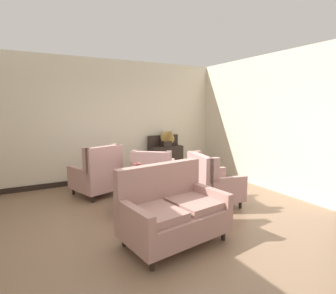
{
  "coord_description": "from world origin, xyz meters",
  "views": [
    {
      "loc": [
        -1.93,
        -3.74,
        1.84
      ],
      "look_at": [
        0.31,
        0.4,
        1.15
      ],
      "focal_mm": 28.81,
      "sensor_mm": 36.0,
      "label": 1
    }
  ],
  "objects_px": {
    "settee": "(172,212)",
    "armchair_near_window": "(153,174)",
    "armchair_foreground_right": "(98,175)",
    "side_table": "(199,172)",
    "coffee_table": "(140,189)",
    "porcelain_vase": "(138,175)",
    "gramophone": "(169,136)",
    "armchair_far_left": "(212,183)",
    "sideboard": "(166,158)"
  },
  "relations": [
    {
      "from": "settee",
      "to": "armchair_near_window",
      "type": "distance_m",
      "value": 2.15
    },
    {
      "from": "armchair_foreground_right",
      "to": "side_table",
      "type": "height_order",
      "value": "armchair_foreground_right"
    },
    {
      "from": "coffee_table",
      "to": "porcelain_vase",
      "type": "bearing_deg",
      "value": 95.99
    },
    {
      "from": "armchair_near_window",
      "to": "gramophone",
      "type": "relative_size",
      "value": 1.99
    },
    {
      "from": "armchair_far_left",
      "to": "armchair_foreground_right",
      "type": "bearing_deg",
      "value": 58.57
    },
    {
      "from": "armchair_foreground_right",
      "to": "armchair_far_left",
      "type": "bearing_deg",
      "value": 119.32
    },
    {
      "from": "side_table",
      "to": "gramophone",
      "type": "distance_m",
      "value": 1.55
    },
    {
      "from": "coffee_table",
      "to": "gramophone",
      "type": "xyz_separation_m",
      "value": [
        1.68,
        2.01,
        0.67
      ]
    },
    {
      "from": "sideboard",
      "to": "gramophone",
      "type": "distance_m",
      "value": 0.63
    },
    {
      "from": "sideboard",
      "to": "armchair_near_window",
      "type": "bearing_deg",
      "value": -127.88
    },
    {
      "from": "porcelain_vase",
      "to": "side_table",
      "type": "distance_m",
      "value": 1.81
    },
    {
      "from": "armchair_far_left",
      "to": "gramophone",
      "type": "height_order",
      "value": "gramophone"
    },
    {
      "from": "side_table",
      "to": "porcelain_vase",
      "type": "bearing_deg",
      "value": -161.46
    },
    {
      "from": "settee",
      "to": "gramophone",
      "type": "height_order",
      "value": "gramophone"
    },
    {
      "from": "gramophone",
      "to": "porcelain_vase",
      "type": "bearing_deg",
      "value": -130.65
    },
    {
      "from": "coffee_table",
      "to": "porcelain_vase",
      "type": "xyz_separation_m",
      "value": [
        -0.01,
        0.05,
        0.25
      ]
    },
    {
      "from": "settee",
      "to": "armchair_far_left",
      "type": "height_order",
      "value": "settee"
    },
    {
      "from": "side_table",
      "to": "sideboard",
      "type": "relative_size",
      "value": 0.61
    },
    {
      "from": "settee",
      "to": "gramophone",
      "type": "xyz_separation_m",
      "value": [
        1.67,
        3.16,
        0.67
      ]
    },
    {
      "from": "armchair_far_left",
      "to": "porcelain_vase",
      "type": "bearing_deg",
      "value": 87.3
    },
    {
      "from": "coffee_table",
      "to": "side_table",
      "type": "height_order",
      "value": "side_table"
    },
    {
      "from": "porcelain_vase",
      "to": "settee",
      "type": "height_order",
      "value": "settee"
    },
    {
      "from": "porcelain_vase",
      "to": "armchair_near_window",
      "type": "distance_m",
      "value": 1.12
    },
    {
      "from": "settee",
      "to": "armchair_foreground_right",
      "type": "xyz_separation_m",
      "value": [
        -0.41,
        2.45,
        0.02
      ]
    },
    {
      "from": "settee",
      "to": "armchair_foreground_right",
      "type": "height_order",
      "value": "armchair_foreground_right"
    },
    {
      "from": "porcelain_vase",
      "to": "sideboard",
      "type": "relative_size",
      "value": 0.33
    },
    {
      "from": "coffee_table",
      "to": "armchair_foreground_right",
      "type": "height_order",
      "value": "armchair_foreground_right"
    },
    {
      "from": "settee",
      "to": "armchair_near_window",
      "type": "bearing_deg",
      "value": 63.56
    },
    {
      "from": "side_table",
      "to": "gramophone",
      "type": "relative_size",
      "value": 1.16
    },
    {
      "from": "coffee_table",
      "to": "side_table",
      "type": "bearing_deg",
      "value": 20.24
    },
    {
      "from": "coffee_table",
      "to": "armchair_near_window",
      "type": "height_order",
      "value": "armchair_near_window"
    },
    {
      "from": "coffee_table",
      "to": "armchair_near_window",
      "type": "xyz_separation_m",
      "value": [
        0.68,
        0.9,
        -0.01
      ]
    },
    {
      "from": "armchair_near_window",
      "to": "armchair_far_left",
      "type": "distance_m",
      "value": 1.34
    },
    {
      "from": "armchair_near_window",
      "to": "armchair_foreground_right",
      "type": "distance_m",
      "value": 1.16
    },
    {
      "from": "armchair_foreground_right",
      "to": "sideboard",
      "type": "height_order",
      "value": "sideboard"
    },
    {
      "from": "armchair_foreground_right",
      "to": "gramophone",
      "type": "distance_m",
      "value": 2.29
    },
    {
      "from": "settee",
      "to": "armchair_far_left",
      "type": "xyz_separation_m",
      "value": [
        1.35,
        0.89,
        -0.01
      ]
    },
    {
      "from": "armchair_near_window",
      "to": "armchair_far_left",
      "type": "xyz_separation_m",
      "value": [
        0.68,
        -1.15,
        -0.0
      ]
    },
    {
      "from": "coffee_table",
      "to": "gramophone",
      "type": "height_order",
      "value": "gramophone"
    },
    {
      "from": "porcelain_vase",
      "to": "side_table",
      "type": "height_order",
      "value": "porcelain_vase"
    },
    {
      "from": "armchair_near_window",
      "to": "armchair_foreground_right",
      "type": "height_order",
      "value": "armchair_foreground_right"
    },
    {
      "from": "armchair_foreground_right",
      "to": "gramophone",
      "type": "bearing_deg",
      "value": 179.54
    },
    {
      "from": "armchair_far_left",
      "to": "gramophone",
      "type": "bearing_deg",
      "value": 2.06
    },
    {
      "from": "armchair_near_window",
      "to": "settee",
      "type": "bearing_deg",
      "value": 107.72
    },
    {
      "from": "coffee_table",
      "to": "armchair_foreground_right",
      "type": "distance_m",
      "value": 1.36
    },
    {
      "from": "settee",
      "to": "gramophone",
      "type": "bearing_deg",
      "value": 53.92
    },
    {
      "from": "side_table",
      "to": "armchair_near_window",
      "type": "bearing_deg",
      "value": 165.03
    },
    {
      "from": "coffee_table",
      "to": "gramophone",
      "type": "distance_m",
      "value": 2.7
    },
    {
      "from": "coffee_table",
      "to": "settee",
      "type": "height_order",
      "value": "settee"
    },
    {
      "from": "settee",
      "to": "sideboard",
      "type": "height_order",
      "value": "sideboard"
    }
  ]
}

